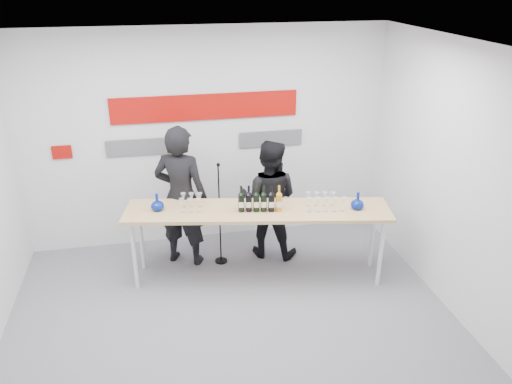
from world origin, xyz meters
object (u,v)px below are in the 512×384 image
Objects in this scene: presenter_right at (269,199)px; presenter_left at (181,197)px; tasting_table at (258,214)px; mic_stand at (220,233)px.

presenter_left is at bearing 22.30° from presenter_right.
tasting_table is 2.28× the size of mic_stand.
tasting_table is at bearing 170.52° from presenter_left.
presenter_left is 1.16× the size of presenter_right.
presenter_right is at bearing -157.72° from presenter_left.
tasting_table is 0.76m from mic_stand.
presenter_left reaches higher than mic_stand.
presenter_left is 1.16m from presenter_right.
mic_stand is (-0.41, 0.45, -0.45)m from tasting_table.
presenter_left reaches higher than presenter_right.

